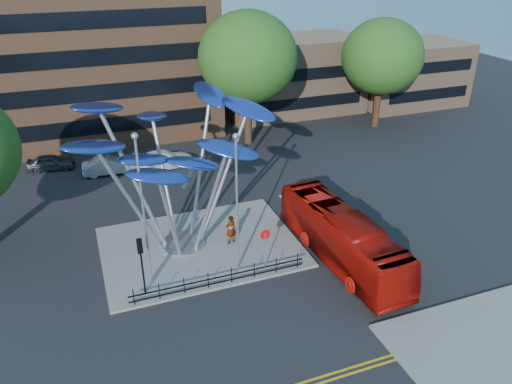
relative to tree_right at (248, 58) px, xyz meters
name	(u,v)px	position (x,y,z in m)	size (l,w,h in m)	color
ground	(248,302)	(-8.00, -22.00, -8.04)	(120.00, 120.00, 0.00)	black
traffic_island	(200,247)	(-9.00, -16.00, -7.96)	(12.00, 9.00, 0.15)	slate
pavement_right	(509,336)	(3.00, -29.00, -7.96)	(12.00, 6.00, 0.15)	slate
low_building_near	(292,75)	(8.00, 8.00, -4.04)	(15.00, 8.00, 8.00)	#9D775C
low_building_far	(409,73)	(22.00, 6.00, -4.54)	(12.00, 8.00, 7.00)	#9D775C
tree_right	(248,58)	(0.00, 0.00, 0.00)	(8.80, 8.80, 12.11)	black
tree_far	(382,57)	(14.00, 0.00, -0.93)	(8.00, 8.00, 10.81)	black
leaf_sculpture	(173,144)	(-10.07, -15.32, -1.16)	(12.72, 9.54, 9.51)	#9EA0A5
street_lamp_left	(142,198)	(-12.50, -18.50, -2.68)	(0.36, 0.36, 8.80)	#9EA0A5
street_lamp_right	(237,192)	(-7.50, -19.00, -2.94)	(0.36, 0.36, 8.30)	#9EA0A5
traffic_light_island	(141,255)	(-13.00, -19.50, -5.42)	(0.28, 0.18, 3.42)	black
no_entry_sign_island	(265,242)	(-6.00, -19.48, -6.22)	(0.60, 0.10, 2.45)	#9EA0A5
pedestrian_railing_front	(220,279)	(-9.00, -20.30, -7.48)	(10.00, 0.06, 1.00)	black
red_bus	(342,237)	(-1.40, -20.18, -6.49)	(2.61, 11.14, 3.10)	#A30F07
pedestrian	(231,230)	(-7.08, -16.36, -6.92)	(0.70, 0.46, 1.93)	gray
parked_car_left	(51,162)	(-17.59, 0.07, -7.39)	(1.53, 3.81, 1.30)	#383B3F
parked_car_mid	(109,166)	(-13.09, -2.50, -7.33)	(1.50, 4.30, 1.42)	#B7BBC0
parked_car_right	(164,159)	(-8.59, -2.84, -7.31)	(2.04, 5.02, 1.46)	white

